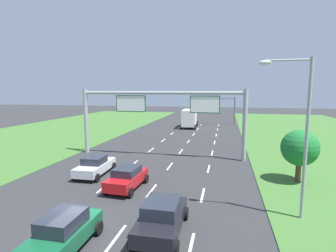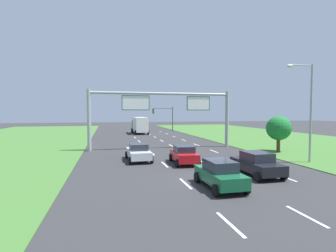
# 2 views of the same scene
# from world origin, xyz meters

# --- Properties ---
(ground_plane) EXTENTS (200.00, 200.00, 0.00)m
(ground_plane) POSITION_xyz_m (0.00, 0.00, 0.00)
(ground_plane) COLOR #2D2D30
(lane_dashes_inner_left) EXTENTS (0.14, 62.40, 0.01)m
(lane_dashes_inner_left) POSITION_xyz_m (-1.75, 12.00, 0.00)
(lane_dashes_inner_left) COLOR white
(lane_dashes_inner_left) RESTS_ON ground_plane
(lane_dashes_inner_right) EXTENTS (0.14, 62.40, 0.01)m
(lane_dashes_inner_right) POSITION_xyz_m (1.75, 12.00, 0.00)
(lane_dashes_inner_right) COLOR white
(lane_dashes_inner_right) RESTS_ON ground_plane
(lane_dashes_slip) EXTENTS (0.14, 62.40, 0.01)m
(lane_dashes_slip) POSITION_xyz_m (5.25, 12.00, 0.00)
(lane_dashes_slip) COLOR white
(lane_dashes_slip) RESTS_ON ground_plane
(car_near_red) EXTENTS (2.19, 4.06, 1.53)m
(car_near_red) POSITION_xyz_m (-0.05, 6.05, 0.79)
(car_near_red) COLOR red
(car_near_red) RESTS_ON ground_plane
(car_lead_silver) EXTENTS (2.21, 4.28, 1.62)m
(car_lead_silver) POSITION_xyz_m (3.72, 0.94, 0.81)
(car_lead_silver) COLOR black
(car_lead_silver) RESTS_ON ground_plane
(car_mid_lane) EXTENTS (2.16, 4.30, 1.54)m
(car_mid_lane) POSITION_xyz_m (-3.69, 8.30, 0.77)
(car_mid_lane) COLOR silver
(car_mid_lane) RESTS_ON ground_plane
(car_far_ahead) EXTENTS (2.02, 3.96, 1.62)m
(car_far_ahead) POSITION_xyz_m (-0.07, -1.31, 0.81)
(car_far_ahead) COLOR #145633
(car_far_ahead) RESTS_ON ground_plane
(box_truck) EXTENTS (2.87, 7.88, 3.34)m
(box_truck) POSITION_xyz_m (0.03, 38.01, 1.78)
(box_truck) COLOR navy
(box_truck) RESTS_ON ground_plane
(sign_gantry) EXTENTS (17.24, 0.44, 7.00)m
(sign_gantry) POSITION_xyz_m (0.12, 15.36, 4.89)
(sign_gantry) COLOR #9EA0A5
(sign_gantry) RESTS_ON ground_plane
(traffic_light_mast) EXTENTS (4.76, 0.49, 5.60)m
(traffic_light_mast) POSITION_xyz_m (6.33, 43.10, 3.87)
(traffic_light_mast) COLOR #47494F
(traffic_light_mast) RESTS_ON ground_plane
(street_lamp) EXTENTS (2.61, 0.32, 8.50)m
(street_lamp) POSITION_xyz_m (10.30, 3.89, 5.08)
(street_lamp) COLOR #9EA0A5
(street_lamp) RESTS_ON ground_plane
(roadside_tree_mid) EXTENTS (2.68, 2.68, 3.98)m
(roadside_tree_mid) POSITION_xyz_m (11.99, 9.98, 2.62)
(roadside_tree_mid) COLOR #513823
(roadside_tree_mid) RESTS_ON ground_plane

